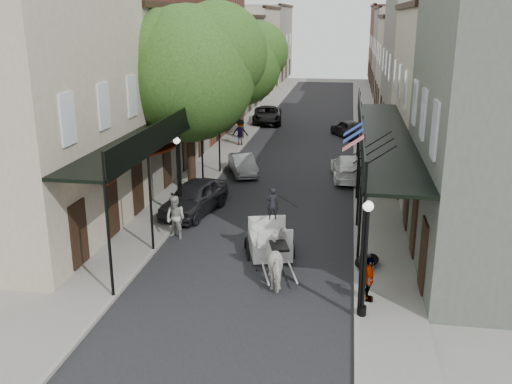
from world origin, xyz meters
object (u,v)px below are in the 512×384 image
at_px(pedestrian_sidewalk_right, 369,279).
at_px(tree_far, 246,61).
at_px(horse, 279,259).
at_px(carriage, 269,225).
at_px(car_right_near, 349,167).
at_px(lamppost_right_near, 365,257).
at_px(pedestrian_walking, 175,218).
at_px(car_left_far, 267,115).
at_px(car_right_far, 349,128).
at_px(tree_near, 197,68).
at_px(pedestrian_sidewalk_left, 240,132).
at_px(lamppost_left, 178,175).
at_px(car_left_near, 194,197).
at_px(car_left_mid, 243,165).
at_px(lamppost_right_far, 359,131).

bearing_deg(pedestrian_sidewalk_right, tree_far, 20.01).
relative_size(horse, carriage, 0.71).
height_order(carriage, car_right_near, carriage).
xyz_separation_m(lamppost_right_near, pedestrian_walking, (-7.60, 5.46, -1.11)).
height_order(car_left_far, car_right_far, car_left_far).
bearing_deg(tree_near, car_right_far, 64.30).
bearing_deg(car_left_far, car_right_near, -73.62).
bearing_deg(car_left_far, pedestrian_sidewalk_left, -100.08).
relative_size(horse, car_right_far, 0.52).
height_order(carriage, pedestrian_sidewalk_right, carriage).
distance_m(lamppost_left, car_left_near, 1.56).
bearing_deg(tree_far, car_left_mid, -80.82).
bearing_deg(car_left_near, lamppost_right_far, 67.07).
bearing_deg(tree_far, lamppost_right_near, -72.32).
relative_size(tree_far, horse, 4.11).
relative_size(horse, pedestrian_sidewalk_right, 1.41).
bearing_deg(carriage, lamppost_left, 128.82).
bearing_deg(tree_far, lamppost_left, -89.54).
distance_m(pedestrian_walking, car_left_mid, 10.58).
xyz_separation_m(tree_near, pedestrian_walking, (0.70, -6.71, -5.55)).
relative_size(tree_near, car_left_near, 2.08).
bearing_deg(carriage, car_left_near, 119.64).
bearing_deg(horse, pedestrian_walking, -51.24).
bearing_deg(horse, lamppost_right_near, 127.80).
xyz_separation_m(carriage, car_left_near, (-4.12, 4.04, -0.36)).
bearing_deg(lamppost_right_near, carriage, 127.13).
bearing_deg(horse, tree_far, -92.99).
relative_size(pedestrian_sidewalk_right, car_left_near, 0.32).
relative_size(pedestrian_walking, car_right_near, 0.39).
distance_m(carriage, pedestrian_sidewalk_right, 5.32).
distance_m(lamppost_right_far, pedestrian_sidewalk_right, 19.03).
distance_m(car_right_near, car_right_far, 12.12).
bearing_deg(car_left_far, tree_near, -98.12).
xyz_separation_m(tree_far, car_left_near, (0.65, -17.40, -5.05)).
distance_m(lamppost_right_near, car_right_near, 16.04).
bearing_deg(lamppost_left, tree_near, 91.34).
relative_size(lamppost_right_far, car_left_near, 0.80).
relative_size(lamppost_right_far, car_right_far, 0.91).
bearing_deg(lamppost_right_near, car_left_mid, 112.72).
bearing_deg(car_left_far, pedestrian_walking, -96.27).
height_order(pedestrian_walking, car_left_near, pedestrian_walking).
xyz_separation_m(horse, car_left_near, (-4.87, 6.70, -0.10)).
relative_size(tree_near, car_left_far, 1.83).
relative_size(tree_near, pedestrian_sidewalk_left, 5.26).
relative_size(horse, car_right_near, 0.44).
relative_size(lamppost_left, pedestrian_walking, 1.98).
relative_size(lamppost_left, horse, 1.77).
bearing_deg(car_right_far, horse, 60.30).
height_order(lamppost_right_far, pedestrian_walking, lamppost_right_far).
height_order(lamppost_right_far, car_right_near, lamppost_right_far).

